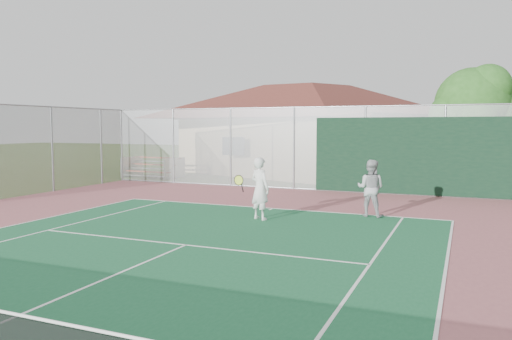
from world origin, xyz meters
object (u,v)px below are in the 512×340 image
Objects in this scene: player_grey_back at (371,189)px; bleachers at (152,167)px; player_white_front at (260,189)px; clubhouse at (307,120)px; tree at (474,106)px.

bleachers is at bearing -24.17° from player_grey_back.
player_grey_back is (2.85, 1.74, -0.06)m from player_white_front.
player_white_front is at bearing -59.19° from clubhouse.
clubhouse is 8.96× the size of player_white_front.
tree reaches higher than bleachers.
player_white_front is at bearing 37.09° from player_grey_back.
bleachers is at bearing -18.49° from player_white_front.
bleachers is (-6.91, -5.24, -2.47)m from clubhouse.
bleachers is at bearing -169.41° from tree.
player_grey_back is (12.75, -7.29, 0.29)m from bleachers.
clubhouse reaches higher than bleachers.
tree is (15.60, 2.92, 3.04)m from bleachers.
player_white_front is (-5.69, -11.95, -2.70)m from tree.
clubhouse reaches higher than player_grey_back.
tree is at bearing 15.52° from bleachers.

